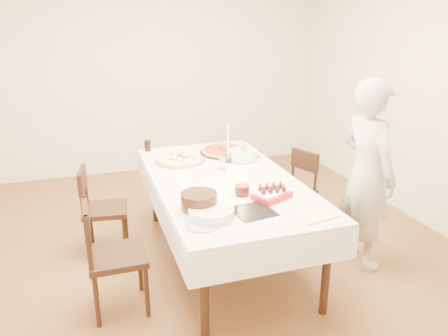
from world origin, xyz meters
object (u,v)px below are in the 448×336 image
object	(u,v)px
dining_table	(224,219)
pizza_white	(180,160)
taper_candle	(228,143)
pizza_pepperoni	(225,151)
chair_left_savory	(105,210)
strawberry_box	(272,194)
chair_left_dessert	(117,256)
person	(367,175)
layer_cake	(199,202)
birthday_cake	(242,186)
pasta_bowl	(243,154)
cola_glass	(148,146)
chair_right_savory	(292,191)

from	to	relation	value
dining_table	pizza_white	world-z (taller)	pizza_white
pizza_white	taper_candle	distance (m)	0.47
dining_table	pizza_pepperoni	size ratio (longest dim) A/B	4.43
chair_left_savory	strawberry_box	distance (m)	1.57
chair_left_dessert	person	size ratio (longest dim) A/B	0.53
pizza_white	taper_candle	xyz separation A→B (m)	(0.42, -0.13, 0.16)
layer_cake	birthday_cake	size ratio (longest dim) A/B	2.52
pasta_bowl	layer_cake	world-z (taller)	layer_cake
strawberry_box	pizza_white	bearing A→B (deg)	113.44
chair_left_dessert	taper_candle	xyz separation A→B (m)	(1.10, 0.83, 0.51)
pasta_bowl	pizza_pepperoni	bearing A→B (deg)	110.33
chair_left_dessert	person	distance (m)	2.07
taper_candle	cola_glass	distance (m)	0.88
cola_glass	chair_left_dessert	bearing A→B (deg)	-107.86
strawberry_box	pizza_pepperoni	bearing A→B (deg)	88.67
chair_right_savory	chair_left_dessert	xyz separation A→B (m)	(-1.76, -0.79, 0.03)
birthday_cake	chair_right_savory	bearing A→B (deg)	42.68
dining_table	pizza_pepperoni	bearing A→B (deg)	71.34
pizza_pepperoni	cola_glass	world-z (taller)	cola_glass
pizza_pepperoni	layer_cake	distance (m)	1.36
chair_left_savory	birthday_cake	xyz separation A→B (m)	(0.97, -0.86, 0.43)
dining_table	pasta_bowl	bearing A→B (deg)	52.48
dining_table	chair_left_dessert	distance (m)	1.02
birthday_cake	strawberry_box	bearing A→B (deg)	-35.24
person	pizza_white	size ratio (longest dim) A/B	3.39
layer_cake	strawberry_box	size ratio (longest dim) A/B	1.20
chair_right_savory	pasta_bowl	xyz separation A→B (m)	(-0.50, 0.06, 0.41)
person	pizza_pepperoni	bearing A→B (deg)	33.47
chair_left_savory	cola_glass	size ratio (longest dim) A/B	7.10
chair_left_savory	cola_glass	xyz separation A→B (m)	(0.48, 0.51, 0.41)
pasta_bowl	cola_glass	distance (m)	0.98
pizza_pepperoni	pasta_bowl	size ratio (longest dim) A/B	1.79
pasta_bowl	cola_glass	world-z (taller)	cola_glass
pasta_bowl	layer_cake	distance (m)	1.18
strawberry_box	chair_left_dessert	bearing A→B (deg)	175.49
chair_left_dessert	pizza_pepperoni	xyz separation A→B (m)	(1.16, 1.10, 0.35)
pizza_white	pasta_bowl	size ratio (longest dim) A/B	1.73
cola_glass	layer_cake	size ratio (longest dim) A/B	0.35
dining_table	pasta_bowl	distance (m)	0.68
pizza_white	chair_right_savory	bearing A→B (deg)	-8.88
pizza_white	cola_glass	xyz separation A→B (m)	(-0.23, 0.45, 0.03)
dining_table	pizza_pepperoni	distance (m)	0.82
dining_table	chair_right_savory	bearing A→B (deg)	23.97
person	pizza_pepperoni	size ratio (longest dim) A/B	3.29
pasta_bowl	layer_cake	bearing A→B (deg)	-125.42
pizza_white	cola_glass	distance (m)	0.50
pizza_pepperoni	strawberry_box	distance (m)	1.19
person	chair_left_savory	bearing A→B (deg)	61.51
cola_glass	dining_table	bearing A→B (deg)	-64.22
chair_left_savory	layer_cake	world-z (taller)	layer_cake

